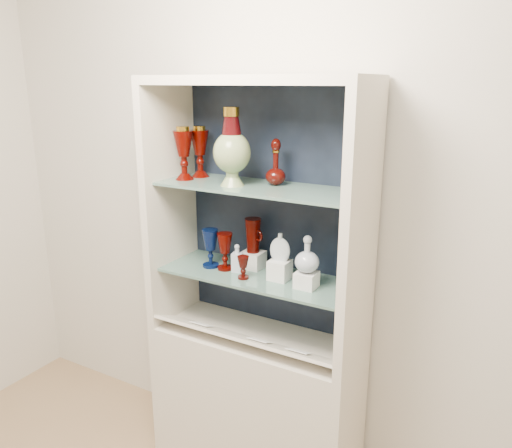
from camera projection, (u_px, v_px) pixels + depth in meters
The scene contains 30 objects.
wall_back at pixel (278, 193), 2.39m from camera, with size 3.50×0.02×2.80m, color beige.
cabinet_base at pixel (256, 402), 2.49m from camera, with size 1.00×0.40×0.75m, color beige.
cabinet_back_panel at pixel (275, 209), 2.38m from camera, with size 0.98×0.02×1.15m, color black.
cabinet_side_left at pixel (171, 206), 2.45m from camera, with size 0.04×0.40×1.15m, color beige.
cabinet_side_right at pixel (360, 234), 2.00m from camera, with size 0.04×0.40×1.15m, color beige.
cabinet_top_cap at pixel (256, 80), 2.06m from camera, with size 1.00×0.40×0.04m, color beige.
shelf_lower at pixel (258, 276), 2.32m from camera, with size 0.92×0.34×0.01m, color slate.
shelf_upper at pixel (258, 187), 2.20m from camera, with size 0.92×0.34×0.01m, color slate.
label_ledge at pixel (244, 339), 2.28m from camera, with size 0.92×0.18×0.01m, color beige.
label_card_0 at pixel (299, 351), 2.15m from camera, with size 0.10×0.07×0.00m, color white.
label_card_1 at pixel (260, 340), 2.24m from camera, with size 0.10×0.07×0.00m, color white.
label_card_2 at pixel (202, 324), 2.39m from camera, with size 0.10×0.07×0.00m, color white.
pedestal_lamp_left at pixel (200, 152), 2.39m from camera, with size 0.09×0.09×0.24m, color #460500, non-canonical shape.
pedestal_lamp_right at pixel (184, 153), 2.32m from camera, with size 0.09×0.09×0.25m, color #460500, non-canonical shape.
enamel_urn at pixel (232, 147), 2.17m from camera, with size 0.17×0.17×0.34m, color #104F1D, non-canonical shape.
ruby_decanter_a at pixel (276, 159), 2.19m from camera, with size 0.09×0.09×0.23m, color #400B06, non-canonical shape.
ruby_decanter_b at pixel (357, 172), 2.01m from camera, with size 0.08×0.08×0.19m, color #400B06, non-canonical shape.
lidded_bowl at pixel (351, 187), 1.95m from camera, with size 0.08×0.08×0.09m, color #400B06, non-canonical shape.
cobalt_goblet at pixel (210, 248), 2.39m from camera, with size 0.08×0.08×0.19m, color #05123C, non-canonical shape.
ruby_goblet_tall at pixel (225, 251), 2.36m from camera, with size 0.07×0.07×0.18m, color #460500, non-canonical shape.
ruby_goblet_small at pixel (243, 267), 2.26m from camera, with size 0.05×0.05×0.11m, color #400B06, non-canonical shape.
riser_ruby_pitcher at pixel (253, 260), 2.40m from camera, with size 0.10×0.10×0.08m, color silver.
ruby_pitcher at pixel (253, 235), 2.36m from camera, with size 0.12×0.08×0.16m, color #460500, non-canonical shape.
clear_square_bottle at pixel (237, 258), 2.34m from camera, with size 0.05×0.05×0.13m, color #A8B3C3, non-canonical shape.
riser_flat_flask at pixel (280, 270), 2.25m from camera, with size 0.09×0.09×0.09m, color silver.
flat_flask at pixel (280, 247), 2.22m from camera, with size 0.09×0.04×0.13m, color silver, non-canonical shape.
riser_clear_round_decanter at pixel (306, 280), 2.16m from camera, with size 0.09×0.09×0.07m, color silver.
clear_round_decanter at pixel (307, 255), 2.13m from camera, with size 0.11×0.11×0.16m, color #A8B3C3, non-canonical shape.
riser_cameo_medallion at pixel (354, 278), 2.14m from camera, with size 0.08×0.08×0.10m, color silver.
cameo_medallion at pixel (355, 252), 2.11m from camera, with size 0.12×0.04×0.14m, color black, non-canonical shape.
Camera 1 is at (1.05, -0.34, 1.91)m, focal length 35.00 mm.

